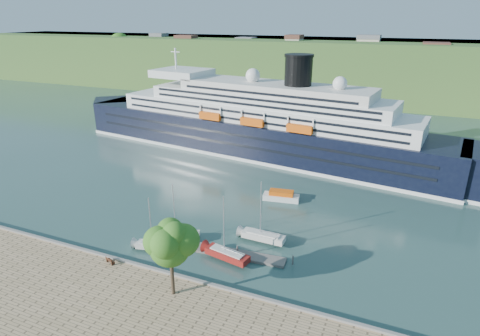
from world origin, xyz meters
The scene contains 12 objects.
ground centered at (0.00, 0.00, 0.00)m, with size 400.00×400.00×0.00m, color #294943.
far_hillside centered at (0.00, 145.00, 12.00)m, with size 400.00×50.00×24.00m, color #2D5723.
quay_coping centered at (0.00, -0.20, 1.15)m, with size 220.00×0.50×0.30m, color slate.
cruise_ship centered at (-8.31, 55.88, 12.85)m, with size 114.48×16.67×25.71m, color black, non-canonical shape.
park_bench centered at (-7.71, -1.26, 1.51)m, with size 1.58×0.65×1.01m, color #4E2916, non-canonical shape.
promenade_tree centered at (4.02, -3.46, 6.62)m, with size 6.78×6.78×11.23m, color #2C651A, non-canonical shape.
floating_pontoon centered at (5.46, 8.74, 0.21)m, with size 18.96×2.32×0.42m, color slate, non-canonical shape.
sailboat_white_near centered at (-2.82, 9.31, 4.69)m, with size 7.26×2.02×9.38m, color silver, non-canonical shape.
sailboat_red centered at (6.69, 7.13, 4.94)m, with size 7.65×2.13×9.89m, color maroon, non-canonical shape.
sailboat_white_far centered at (9.85, 14.09, 4.95)m, with size 7.67×2.13×9.91m, color silver, non-canonical shape.
tender_launch centered at (7.80, 30.18, 0.98)m, with size 7.08×2.42×1.96m, color #E3570D, non-canonical shape.
sailboat_extra centered at (-4.61, 5.31, 4.26)m, with size 6.60×1.83×8.53m, color silver, non-canonical shape.
Camera 1 is at (28.00, -38.68, 34.00)m, focal length 30.00 mm.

